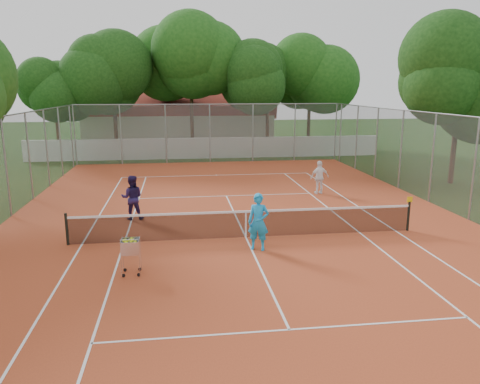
{
  "coord_description": "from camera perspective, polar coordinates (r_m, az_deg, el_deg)",
  "views": [
    {
      "loc": [
        -2.27,
        -15.3,
        5.09
      ],
      "look_at": [
        0.0,
        1.5,
        1.3
      ],
      "focal_mm": 35.0,
      "sensor_mm": 36.0,
      "label": 1
    }
  ],
  "objects": [
    {
      "name": "player_near",
      "position": [
        14.83,
        2.26,
        -3.67
      ],
      "size": [
        0.78,
        0.64,
        1.83
      ],
      "primitive_type": "imported",
      "rotation": [
        0.0,
        0.0,
        -0.34
      ],
      "color": "#1A98DF",
      "rests_on": "court_pad"
    },
    {
      "name": "court_lines",
      "position": [
        16.27,
        0.71,
        -5.54
      ],
      "size": [
        10.98,
        23.78,
        0.01
      ],
      "primitive_type": "cube",
      "color": "white",
      "rests_on": "court_pad"
    },
    {
      "name": "player_far_right",
      "position": [
        23.07,
        9.68,
        1.78
      ],
      "size": [
        1.0,
        0.52,
        1.62
      ],
      "primitive_type": "imported",
      "rotation": [
        0.0,
        0.0,
        3.28
      ],
      "color": "white",
      "rests_on": "court_pad"
    },
    {
      "name": "clubhouse",
      "position": [
        44.39,
        -7.42,
        8.76
      ],
      "size": [
        16.4,
        9.0,
        4.4
      ],
      "primitive_type": "cube",
      "color": "beige",
      "rests_on": "ground"
    },
    {
      "name": "player_far_left",
      "position": [
        18.73,
        -13.01,
        -0.66
      ],
      "size": [
        0.87,
        0.69,
        1.75
      ],
      "primitive_type": "imported",
      "rotation": [
        0.0,
        0.0,
        3.12
      ],
      "color": "#211643",
      "rests_on": "court_pad"
    },
    {
      "name": "tropical_trees",
      "position": [
        37.37,
        -4.32,
        12.42
      ],
      "size": [
        29.0,
        19.0,
        10.0
      ],
      "primitive_type": "cube",
      "color": "#10330C",
      "rests_on": "ground"
    },
    {
      "name": "boundary_wall",
      "position": [
        34.65,
        -3.9,
        5.37
      ],
      "size": [
        26.0,
        0.3,
        1.5
      ],
      "primitive_type": "cube",
      "color": "white",
      "rests_on": "ground"
    },
    {
      "name": "perimeter_fence",
      "position": [
        15.77,
        0.73,
        1.3
      ],
      "size": [
        18.0,
        34.0,
        4.0
      ],
      "primitive_type": "cube",
      "color": "slate",
      "rests_on": "ground"
    },
    {
      "name": "tennis_net",
      "position": [
        16.13,
        0.72,
        -3.89
      ],
      "size": [
        11.88,
        0.1,
        0.98
      ],
      "primitive_type": "cube",
      "color": "black",
      "rests_on": "court_pad"
    },
    {
      "name": "ball_hopper",
      "position": [
        13.33,
        -13.15,
        -7.55
      ],
      "size": [
        0.65,
        0.65,
        1.1
      ],
      "primitive_type": "cube",
      "rotation": [
        0.0,
        0.0,
        -0.27
      ],
      "color": "silver",
      "rests_on": "court_pad"
    },
    {
      "name": "court_pad",
      "position": [
        16.28,
        0.71,
        -5.58
      ],
      "size": [
        18.0,
        34.0,
        0.02
      ],
      "primitive_type": "cube",
      "color": "#B14522",
      "rests_on": "ground"
    },
    {
      "name": "ground",
      "position": [
        16.28,
        0.71,
        -5.61
      ],
      "size": [
        120.0,
        120.0,
        0.0
      ],
      "primitive_type": "plane",
      "color": "#16330E",
      "rests_on": "ground"
    }
  ]
}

